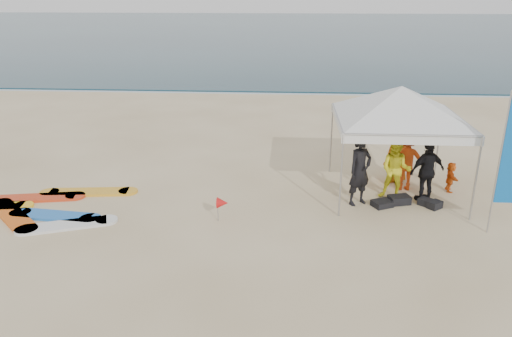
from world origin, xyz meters
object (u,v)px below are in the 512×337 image
object	(u,v)px
person_seated	(450,177)
marker_pennant	(222,203)
person_yellow	(396,170)
person_orange_a	(406,160)
person_black_a	(360,170)
canopy_tent	(402,86)
person_black_b	(427,171)
surfboard_spread	(28,209)
person_orange_b	(398,156)

from	to	relation	value
person_seated	marker_pennant	bearing A→B (deg)	114.66
person_yellow	person_orange_a	size ratio (longest dim) A/B	0.95
person_orange_a	marker_pennant	world-z (taller)	person_orange_a
person_black_a	canopy_tent	world-z (taller)	canopy_tent
person_yellow	person_seated	size ratio (longest dim) A/B	1.96
person_black_b	person_yellow	bearing A→B (deg)	-24.45
canopy_tent	person_black_b	bearing A→B (deg)	-32.14
person_seated	surfboard_spread	distance (m)	11.59
marker_pennant	person_seated	bearing A→B (deg)	20.96
person_orange_b	canopy_tent	xyz separation A→B (m)	(-0.28, -0.92, 2.25)
person_black_a	surfboard_spread	bearing A→B (deg)	152.83
person_seated	marker_pennant	size ratio (longest dim) A/B	1.36
person_yellow	person_orange_b	world-z (taller)	person_yellow
person_orange_b	surfboard_spread	distance (m)	10.42
person_black_b	person_orange_b	size ratio (longest dim) A/B	1.08
surfboard_spread	person_orange_b	bearing A→B (deg)	15.25
person_orange_b	surfboard_spread	world-z (taller)	person_orange_b
person_black_b	person_orange_b	xyz separation A→B (m)	(-0.50, 1.41, -0.07)
person_black_a	person_yellow	world-z (taller)	person_black_a
person_orange_a	marker_pennant	size ratio (longest dim) A/B	2.78
person_orange_b	canopy_tent	world-z (taller)	canopy_tent
person_orange_a	surfboard_spread	bearing A→B (deg)	13.26
person_black_b	person_orange_b	bearing A→B (deg)	-90.31
person_black_b	person_seated	distance (m)	1.22
person_black_b	canopy_tent	size ratio (longest dim) A/B	0.37
person_orange_b	person_seated	xyz separation A→B (m)	(1.38, -0.68, -0.36)
person_black_a	person_orange_b	world-z (taller)	person_black_a
person_seated	canopy_tent	distance (m)	3.10
canopy_tent	marker_pennant	size ratio (longest dim) A/B	7.24
person_seated	marker_pennant	world-z (taller)	person_seated
canopy_tent	person_seated	bearing A→B (deg)	8.38
person_black_a	person_orange_a	bearing A→B (deg)	4.77
surfboard_spread	person_black_a	bearing A→B (deg)	6.54
person_orange_a	person_seated	size ratio (longest dim) A/B	2.05
person_yellow	surfboard_spread	size ratio (longest dim) A/B	0.32
person_seated	surfboard_spread	bearing A→B (deg)	103.92
person_black_a	person_orange_b	bearing A→B (deg)	18.67
person_orange_a	surfboard_spread	size ratio (longest dim) A/B	0.33
person_yellow	marker_pennant	size ratio (longest dim) A/B	2.65
person_yellow	person_black_b	size ratio (longest dim) A/B	0.99
person_orange_b	marker_pennant	world-z (taller)	person_orange_b
person_black_a	marker_pennant	xyz separation A→B (m)	(-3.49, -1.32, -0.46)
person_orange_a	person_black_b	bearing A→B (deg)	115.50
person_seated	canopy_tent	world-z (taller)	canopy_tent
person_orange_a	surfboard_spread	world-z (taller)	person_orange_a
person_black_a	person_yellow	xyz separation A→B (m)	(1.02, 0.40, -0.11)
person_orange_a	person_yellow	bearing A→B (deg)	61.29
person_black_b	canopy_tent	bearing A→B (deg)	-51.87
person_orange_a	surfboard_spread	xyz separation A→B (m)	(-10.15, -2.16, -0.85)
person_yellow	surfboard_spread	bearing A→B (deg)	-153.44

